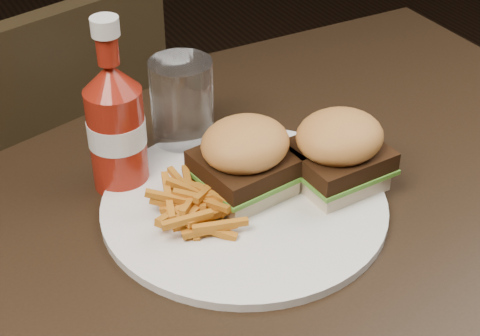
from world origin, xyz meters
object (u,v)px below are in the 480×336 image
chair_far (7,240)px  tumbler (182,106)px  plate (244,205)px  ketchup_bottle (118,141)px  dining_table (205,250)px

chair_far → tumbler: 0.54m
plate → tumbler: size_ratio=2.63×
chair_far → ketchup_bottle: bearing=90.7°
chair_far → ketchup_bottle: 0.54m
plate → tumbler: (-0.00, 0.16, 0.05)m
chair_far → plate: bearing=98.2°
plate → dining_table: bearing=-159.5°
dining_table → tumbler: size_ratio=9.68×
chair_far → plate: plate is taller
dining_table → tumbler: 0.20m
dining_table → plate: bearing=20.5°
chair_far → tumbler: tumbler is taller
dining_table → ketchup_bottle: ketchup_bottle is taller
ketchup_bottle → tumbler: ketchup_bottle is taller
plate → tumbler: bearing=91.2°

